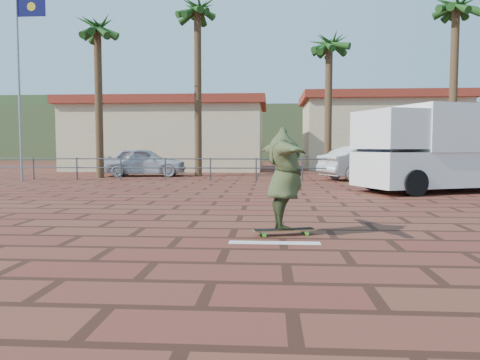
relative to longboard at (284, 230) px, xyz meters
name	(u,v)px	position (x,y,z in m)	size (l,w,h in m)	color
ground	(235,229)	(-0.86, 0.56, -0.08)	(120.00, 120.00, 0.00)	brown
paint_stripe	(275,243)	(-0.16, -0.64, -0.08)	(1.40, 0.22, 0.01)	white
guardrail	(256,165)	(-0.86, 12.56, 0.59)	(24.06, 0.06, 1.00)	#47494F
flagpole	(21,72)	(-10.74, 11.56, 4.55)	(1.30, 0.10, 8.00)	gray
palm_far_left	(97,32)	(-8.36, 14.06, 6.75)	(2.40, 2.40, 8.25)	brown
palm_left	(197,15)	(-3.86, 15.56, 7.87)	(2.40, 2.40, 9.45)	brown
palm_center	(329,48)	(2.64, 16.06, 6.28)	(2.40, 2.40, 7.75)	brown
palm_right	(456,12)	(8.14, 14.56, 7.50)	(2.40, 2.40, 9.05)	brown
building_west	(169,135)	(-6.86, 22.56, 2.20)	(12.60, 7.60, 4.50)	beige
building_east	(380,131)	(7.14, 24.56, 2.45)	(10.60, 6.60, 5.00)	beige
hill_front	(266,135)	(-0.86, 50.56, 2.92)	(70.00, 18.00, 6.00)	#384C28
hill_back	(109,129)	(-22.86, 56.56, 3.92)	(35.00, 14.00, 8.00)	#384C28
longboard	(284,230)	(0.00, 0.00, 0.00)	(1.08, 0.49, 0.10)	olive
skateboarder	(284,179)	(0.00, 0.00, 0.86)	(2.08, 0.56, 1.69)	#3E4927
campervan	(441,147)	(5.38, 8.06, 1.40)	(5.88, 4.10, 2.82)	white
car_silver	(144,162)	(-6.63, 15.50, 0.63)	(1.70, 4.22, 1.44)	silver
car_white	(370,163)	(4.23, 13.56, 0.67)	(1.61, 4.61, 1.52)	silver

